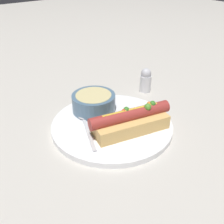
# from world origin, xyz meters

# --- Properties ---
(ground_plane) EXTENTS (4.00, 4.00, 0.00)m
(ground_plane) POSITION_xyz_m (0.00, 0.00, 0.00)
(ground_plane) COLOR #BCB7AD
(dinner_plate) EXTENTS (0.30, 0.30, 0.01)m
(dinner_plate) POSITION_xyz_m (0.00, 0.00, 0.01)
(dinner_plate) COLOR white
(dinner_plate) RESTS_ON ground_plane
(hot_dog) EXTENTS (0.20, 0.11, 0.06)m
(hot_dog) POSITION_xyz_m (0.02, -0.05, 0.04)
(hot_dog) COLOR #DBAD60
(hot_dog) RESTS_ON dinner_plate
(soup_bowl) EXTENTS (0.11, 0.11, 0.05)m
(soup_bowl) POSITION_xyz_m (0.00, 0.08, 0.04)
(soup_bowl) COLOR slate
(soup_bowl) RESTS_ON dinner_plate
(spoon) EXTENTS (0.08, 0.15, 0.01)m
(spoon) POSITION_xyz_m (-0.05, 0.04, 0.02)
(spoon) COLOR #B7B7BC
(spoon) RESTS_ON dinner_plate
(salt_shaker) EXTENTS (0.03, 0.03, 0.08)m
(salt_shaker) POSITION_xyz_m (0.21, 0.09, 0.04)
(salt_shaker) COLOR silver
(salt_shaker) RESTS_ON ground_plane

